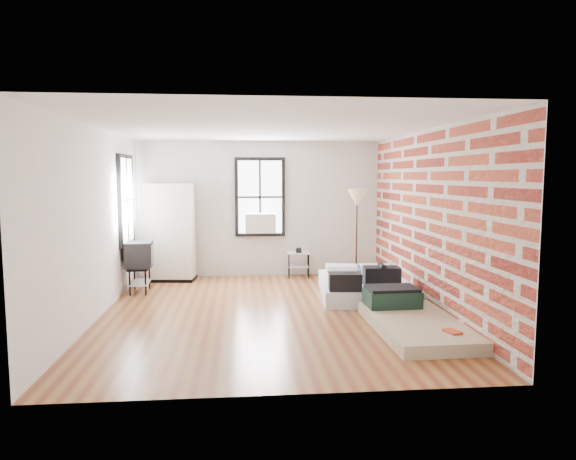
{
  "coord_description": "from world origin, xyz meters",
  "views": [
    {
      "loc": [
        -0.4,
        -7.69,
        2.08
      ],
      "look_at": [
        0.34,
        0.3,
        1.24
      ],
      "focal_mm": 32.0,
      "sensor_mm": 36.0,
      "label": 1
    }
  ],
  "objects": [
    {
      "name": "room_shell",
      "position": [
        0.23,
        0.36,
        1.74
      ],
      "size": [
        5.02,
        6.02,
        2.8
      ],
      "color": "silver",
      "rests_on": "ground"
    },
    {
      "name": "mattress_main",
      "position": [
        1.74,
        0.98,
        0.18
      ],
      "size": [
        1.68,
        2.17,
        0.65
      ],
      "rotation": [
        0.0,
        0.0,
        -0.09
      ],
      "color": "white",
      "rests_on": "ground"
    },
    {
      "name": "floor_lamp",
      "position": [
        1.91,
        2.35,
        1.57
      ],
      "size": [
        0.39,
        0.39,
        1.83
      ],
      "color": "black",
      "rests_on": "ground"
    },
    {
      "name": "ground",
      "position": [
        0.0,
        0.0,
        0.0
      ],
      "size": [
        6.0,
        6.0,
        0.0
      ],
      "primitive_type": "plane",
      "color": "brown",
      "rests_on": "ground"
    },
    {
      "name": "tv_stand",
      "position": [
        -2.21,
        1.59,
        0.65
      ],
      "size": [
        0.48,
        0.66,
        0.91
      ],
      "rotation": [
        0.0,
        0.0,
        0.05
      ],
      "color": "black",
      "rests_on": "ground"
    },
    {
      "name": "side_table",
      "position": [
        0.78,
        2.72,
        0.4
      ],
      "size": [
        0.48,
        0.4,
        0.6
      ],
      "rotation": [
        0.0,
        0.0,
        -0.07
      ],
      "color": "black",
      "rests_on": "ground"
    },
    {
      "name": "wardrobe",
      "position": [
        -1.82,
        2.65,
        0.97
      ],
      "size": [
        1.04,
        0.67,
        1.94
      ],
      "rotation": [
        0.0,
        0.0,
        -0.11
      ],
      "color": "black",
      "rests_on": "ground"
    },
    {
      "name": "mattress_bare",
      "position": [
        1.92,
        -0.99,
        0.14
      ],
      "size": [
        1.14,
        2.11,
        0.45
      ],
      "rotation": [
        0.0,
        0.0,
        0.02
      ],
      "color": "tan",
      "rests_on": "ground"
    }
  ]
}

